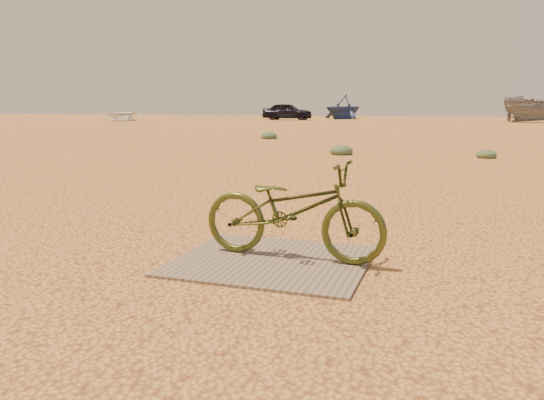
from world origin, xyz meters
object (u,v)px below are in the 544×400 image
(plywood_board, at_px, (272,261))
(boat_far_left, at_px, (343,107))
(bicycle, at_px, (293,210))
(boat_mid_right, at_px, (543,108))
(boat_near_left, at_px, (120,114))
(car, at_px, (288,111))

(plywood_board, distance_m, boat_far_left, 45.85)
(bicycle, height_order, boat_mid_right, boat_mid_right)
(boat_near_left, bearing_deg, boat_mid_right, -16.35)
(boat_far_left, bearing_deg, plywood_board, -47.12)
(boat_near_left, bearing_deg, car, 1.59)
(boat_far_left, distance_m, boat_mid_right, 16.75)
(plywood_board, xyz_separation_m, boat_near_left, (-24.90, 34.04, 0.51))
(bicycle, relative_size, boat_near_left, 0.30)
(plywood_board, xyz_separation_m, boat_far_left, (-8.45, 45.05, 1.12))
(boat_far_left, bearing_deg, boat_near_left, -113.94)
(bicycle, distance_m, boat_near_left, 42.18)
(car, distance_m, boat_near_left, 14.09)
(car, relative_size, boat_near_left, 0.85)
(car, height_order, boat_mid_right, boat_mid_right)
(plywood_board, distance_m, bicycle, 0.44)
(car, xyz_separation_m, boat_mid_right, (19.75, -1.07, 0.31))
(car, bearing_deg, boat_far_left, -43.48)
(plywood_board, relative_size, boat_mid_right, 0.28)
(boat_near_left, bearing_deg, boat_far_left, 7.87)
(car, relative_size, boat_far_left, 0.99)
(plywood_board, xyz_separation_m, boat_mid_right, (7.35, 39.48, 1.03))
(boat_near_left, relative_size, boat_mid_right, 0.94)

